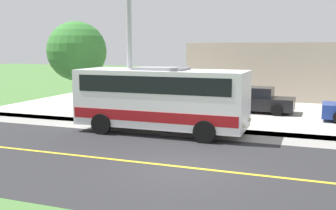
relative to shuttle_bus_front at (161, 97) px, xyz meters
name	(u,v)px	position (x,y,z in m)	size (l,w,h in m)	color
ground_plane	(185,167)	(4.53, 2.56, -1.58)	(120.00, 120.00, 0.00)	#477238
road_surface	(185,167)	(4.53, 2.56, -1.58)	(8.00, 100.00, 0.01)	#28282B
sidewalk	(222,134)	(-0.67, 2.56, -1.58)	(2.40, 100.00, 0.01)	gray
parking_lot_surface	(300,112)	(-7.87, 5.56, -1.58)	(14.00, 36.00, 0.01)	#B2ADA3
road_centre_line	(185,167)	(4.53, 2.56, -1.57)	(0.16, 100.00, 0.00)	gold
shuttle_bus_front	(161,97)	(0.00, 0.00, 0.00)	(2.72, 7.50, 2.88)	white
street_light_pole	(128,33)	(-0.34, -1.73, 2.78)	(1.97, 0.24, 7.91)	#9E9EA3
parked_car_near	(254,100)	(-7.02, 3.00, -0.90)	(2.11, 4.45, 1.45)	black
tree_curbside	(77,51)	(-2.87, -6.08, 1.90)	(3.25, 3.25, 5.13)	#4C3826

